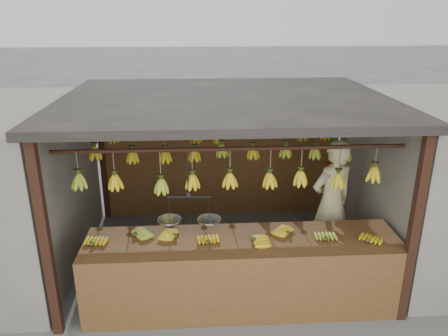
{
  "coord_description": "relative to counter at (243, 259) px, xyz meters",
  "views": [
    {
      "loc": [
        -0.36,
        -5.67,
        3.47
      ],
      "look_at": [
        0.0,
        0.3,
        1.3
      ],
      "focal_mm": 35.0,
      "sensor_mm": 36.0,
      "label": 1
    }
  ],
  "objects": [
    {
      "name": "balance_scale",
      "position": [
        -0.63,
        0.24,
        0.46
      ],
      "size": [
        0.75,
        0.3,
        0.89
      ],
      "color": "black",
      "rests_on": "ground"
    },
    {
      "name": "stall",
      "position": [
        -0.13,
        1.56,
        1.26
      ],
      "size": [
        4.3,
        3.3,
        2.4
      ],
      "color": "black",
      "rests_on": "ground"
    },
    {
      "name": "bag_bundles",
      "position": [
        1.81,
        2.59,
        0.29
      ],
      "size": [
        0.08,
        0.26,
        1.28
      ],
      "color": "#199926",
      "rests_on": "ground"
    },
    {
      "name": "counter",
      "position": [
        0.0,
        0.0,
        0.0
      ],
      "size": [
        3.76,
        0.86,
        0.96
      ],
      "color": "brown",
      "rests_on": "ground"
    },
    {
      "name": "ground",
      "position": [
        -0.13,
        1.24,
        -0.72
      ],
      "size": [
        80.0,
        80.0,
        0.0
      ],
      "primitive_type": "plane",
      "color": "#5B5B57"
    },
    {
      "name": "hanging_bananas",
      "position": [
        -0.14,
        1.23,
        0.9
      ],
      "size": [
        3.6,
        2.26,
        0.4
      ],
      "color": "#92A523",
      "rests_on": "ground"
    },
    {
      "name": "vendor",
      "position": [
        1.36,
        1.07,
        0.2
      ],
      "size": [
        0.79,
        0.67,
        1.84
      ],
      "primitive_type": "imported",
      "rotation": [
        0.0,
        0.0,
        3.54
      ],
      "color": "beige",
      "rests_on": "ground"
    }
  ]
}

